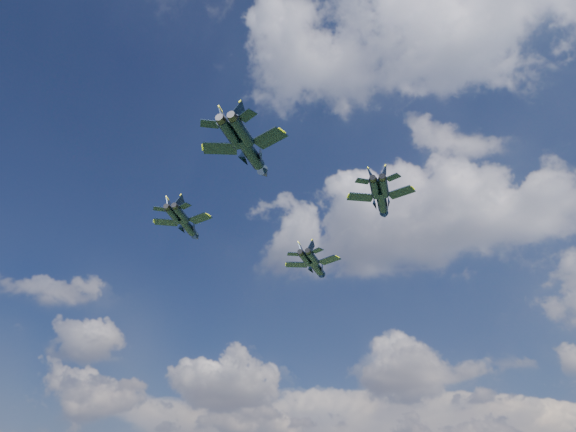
{
  "coord_description": "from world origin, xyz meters",
  "views": [
    {
      "loc": [
        29.49,
        -73.2,
        8.62
      ],
      "look_at": [
        -4.65,
        2.95,
        55.24
      ],
      "focal_mm": 35.0,
      "sensor_mm": 36.0,
      "label": 1
    }
  ],
  "objects_px": {
    "jet_left": "(187,226)",
    "jet_lead": "(316,267)",
    "jet_slot": "(251,153)",
    "jet_right": "(382,201)"
  },
  "relations": [
    {
      "from": "jet_left",
      "to": "jet_slot",
      "type": "bearing_deg",
      "value": -44.85
    },
    {
      "from": "jet_lead",
      "to": "jet_left",
      "type": "distance_m",
      "value": 26.66
    },
    {
      "from": "jet_right",
      "to": "jet_slot",
      "type": "bearing_deg",
      "value": -136.64
    },
    {
      "from": "jet_right",
      "to": "jet_slot",
      "type": "relative_size",
      "value": 0.86
    },
    {
      "from": "jet_left",
      "to": "jet_right",
      "type": "relative_size",
      "value": 0.96
    },
    {
      "from": "jet_left",
      "to": "jet_slot",
      "type": "xyz_separation_m",
      "value": [
        19.42,
        -12.93,
        1.63
      ]
    },
    {
      "from": "jet_lead",
      "to": "jet_right",
      "type": "relative_size",
      "value": 0.98
    },
    {
      "from": "jet_left",
      "to": "jet_lead",
      "type": "bearing_deg",
      "value": 41.3
    },
    {
      "from": "jet_left",
      "to": "jet_right",
      "type": "xyz_separation_m",
      "value": [
        33.69,
        6.7,
        0.5
      ]
    },
    {
      "from": "jet_right",
      "to": "jet_slot",
      "type": "distance_m",
      "value": 24.29
    }
  ]
}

